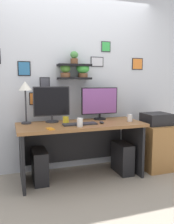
% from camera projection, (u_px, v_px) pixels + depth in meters
% --- Properties ---
extents(ground_plane, '(8.00, 8.00, 0.00)m').
position_uv_depth(ground_plane, '(81.00, 177.00, 3.24)').
color(ground_plane, gray).
extents(back_wall_assembly, '(4.40, 0.24, 2.70)m').
position_uv_depth(back_wall_assembly, '(72.00, 78.00, 3.47)').
color(back_wall_assembly, silver).
rests_on(back_wall_assembly, ground).
extents(desk, '(1.67, 0.68, 0.75)m').
position_uv_depth(desk, '(80.00, 138.00, 3.22)').
color(desk, brown).
rests_on(desk, ground).
extents(monitor_left, '(0.49, 0.18, 0.49)m').
position_uv_depth(monitor_left, '(52.00, 103.00, 3.20)').
color(monitor_left, '#2D2D33').
rests_on(monitor_left, desk).
extents(monitor_right, '(0.55, 0.18, 0.46)m').
position_uv_depth(monitor_right, '(100.00, 102.00, 3.42)').
color(monitor_right, black).
rests_on(monitor_right, desk).
extents(keyboard, '(0.44, 0.14, 0.02)m').
position_uv_depth(keyboard, '(80.00, 124.00, 3.04)').
color(keyboard, '#2D2D33').
rests_on(keyboard, desk).
extents(computer_mouse, '(0.06, 0.09, 0.03)m').
position_uv_depth(computer_mouse, '(102.00, 122.00, 3.13)').
color(computer_mouse, '#2D2D33').
rests_on(computer_mouse, desk).
extents(desk_lamp, '(0.17, 0.17, 0.56)m').
position_uv_depth(desk_lamp, '(25.00, 90.00, 3.05)').
color(desk_lamp, '#2D2D33').
rests_on(desk_lamp, desk).
extents(cell_phone, '(0.09, 0.15, 0.01)m').
position_uv_depth(cell_phone, '(50.00, 129.00, 2.76)').
color(cell_phone, orange).
rests_on(cell_phone, desk).
extents(coffee_mug, '(0.08, 0.08, 0.09)m').
position_uv_depth(coffee_mug, '(66.00, 120.00, 3.13)').
color(coffee_mug, yellow).
rests_on(coffee_mug, desk).
extents(pen_cup, '(0.07, 0.07, 0.10)m').
position_uv_depth(pen_cup, '(130.00, 118.00, 3.27)').
color(pen_cup, white).
rests_on(pen_cup, desk).
extents(water_cup, '(0.07, 0.07, 0.11)m').
position_uv_depth(water_cup, '(80.00, 122.00, 2.90)').
color(water_cup, white).
rests_on(water_cup, desk).
extents(drawer_cabinet, '(0.44, 0.50, 0.67)m').
position_uv_depth(drawer_cabinet, '(155.00, 146.00, 3.54)').
color(drawer_cabinet, '#9E6B38').
rests_on(drawer_cabinet, ground).
extents(printer, '(0.38, 0.34, 0.17)m').
position_uv_depth(printer, '(156.00, 119.00, 3.48)').
color(printer, black).
rests_on(printer, drawer_cabinet).
extents(computer_tower_left, '(0.18, 0.40, 0.42)m').
position_uv_depth(computer_tower_left, '(40.00, 166.00, 3.07)').
color(computer_tower_left, black).
rests_on(computer_tower_left, ground).
extents(computer_tower_right, '(0.18, 0.40, 0.43)m').
position_uv_depth(computer_tower_right, '(122.00, 158.00, 3.38)').
color(computer_tower_right, black).
rests_on(computer_tower_right, ground).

